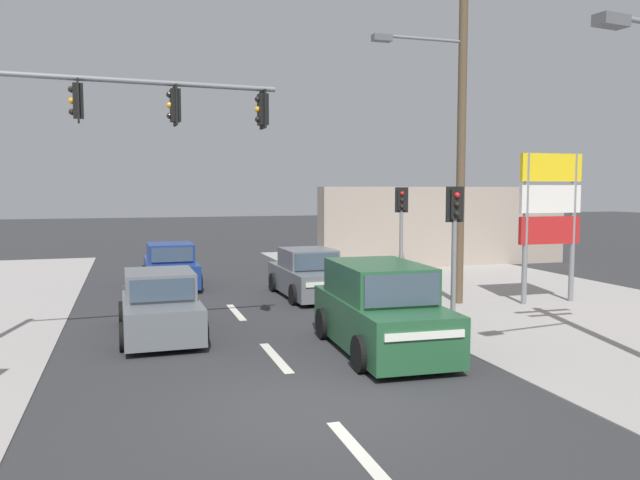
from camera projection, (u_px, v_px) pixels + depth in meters
The scene contains 14 objects.
ground_plane at pixel (317, 405), 10.12m from camera, with size 140.00×140.00×0.00m, color #303033.
lane_dash_near at pixel (361, 455), 8.22m from camera, with size 0.20×2.40×0.01m, color silver.
lane_dash_mid at pixel (276, 357), 12.98m from camera, with size 0.20×2.40×0.01m, color silver.
lane_dash_far at pixel (236, 312), 17.74m from camera, with size 0.20×2.40×0.01m, color silver.
utility_pole_midground_right at pixel (458, 111), 18.57m from camera, with size 3.78×0.28×10.90m.
traffic_signal_mast at pixel (61, 146), 12.35m from camera, with size 6.88×0.74×6.00m.
pedestal_signal_right_kerb at pixel (454, 235), 14.75m from camera, with size 0.44×0.29×3.56m.
pedestal_signal_far_median at pixel (401, 221), 20.84m from camera, with size 0.43×0.31×3.56m.
shopping_plaza_sign at pixel (550, 206), 18.92m from camera, with size 2.10×0.16×4.60m.
shopfront_wall_far at pixel (446, 226), 28.44m from camera, with size 12.00×1.00×3.60m, color #A39384.
suv_oncoming_mid at pixel (380, 310), 13.49m from camera, with size 2.21×4.61×1.90m.
sedan_crossing_left at pixel (170, 267), 22.41m from camera, with size 1.93×4.26×1.56m.
sedan_receding_far at pixel (308, 275), 20.29m from camera, with size 1.94×4.26×1.56m.
sedan_oncoming_near at pixel (160, 306), 14.91m from camera, with size 1.94×4.27×1.56m.
Camera 1 is at (-2.86, -9.45, 3.50)m, focal length 35.00 mm.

